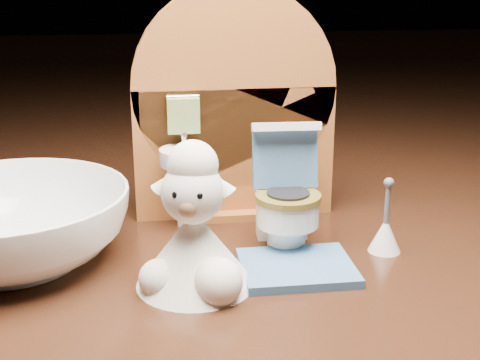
% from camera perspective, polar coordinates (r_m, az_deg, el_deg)
% --- Properties ---
extents(backdrop_panel, '(0.13, 0.05, 0.15)m').
position_cam_1_polar(backdrop_panel, '(0.43, -0.62, 5.33)').
color(backdrop_panel, '#A65A26').
rests_on(backdrop_panel, ground).
extents(toy_toilet, '(0.04, 0.05, 0.08)m').
position_cam_1_polar(toy_toilet, '(0.39, 3.90, -1.83)').
color(toy_toilet, white).
rests_on(toy_toilet, ground).
extents(bath_mat, '(0.06, 0.05, 0.00)m').
position_cam_1_polar(bath_mat, '(0.37, 4.88, -7.46)').
color(bath_mat, '#416791').
rests_on(bath_mat, ground).
extents(toilet_brush, '(0.02, 0.02, 0.05)m').
position_cam_1_polar(toilet_brush, '(0.40, 12.29, -4.37)').
color(toilet_brush, white).
rests_on(toilet_brush, ground).
extents(plush_lamb, '(0.06, 0.06, 0.08)m').
position_cam_1_polar(plush_lamb, '(0.34, -3.92, -4.87)').
color(plush_lamb, white).
rests_on(plush_lamb, ground).
extents(ceramic_bowl, '(0.17, 0.17, 0.04)m').
position_cam_1_polar(ceramic_bowl, '(0.40, -18.97, -3.79)').
color(ceramic_bowl, white).
rests_on(ceramic_bowl, ground).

